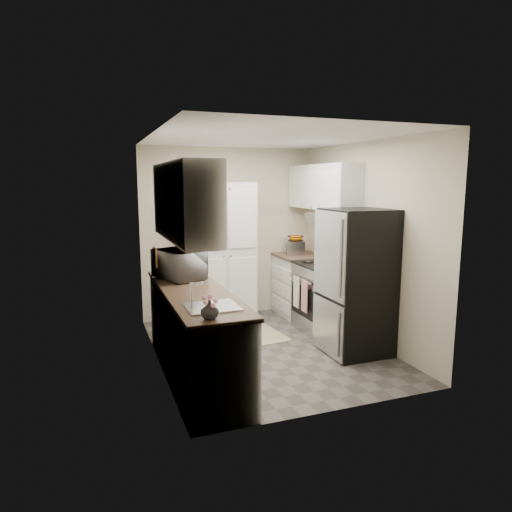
{
  "coord_description": "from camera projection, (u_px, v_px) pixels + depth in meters",
  "views": [
    {
      "loc": [
        -1.96,
        -4.89,
        2.01
      ],
      "look_at": [
        -0.1,
        0.15,
        1.13
      ],
      "focal_mm": 32.0,
      "sensor_mm": 36.0,
      "label": 1
    }
  ],
  "objects": [
    {
      "name": "pantry_cabinet",
      "position": [
        221.0,
        253.0,
        6.51
      ],
      "size": [
        0.9,
        0.55,
        2.0
      ],
      "primitive_type": "cube",
      "color": "silver",
      "rests_on": "ground"
    },
    {
      "name": "base_cabinet_left",
      "position": [
        195.0,
        335.0,
        4.72
      ],
      "size": [
        0.6,
        2.3,
        0.88
      ],
      "primitive_type": "cube",
      "color": "silver",
      "rests_on": "ground"
    },
    {
      "name": "flower_vase",
      "position": [
        210.0,
        310.0,
        3.63
      ],
      "size": [
        0.18,
        0.18,
        0.15
      ],
      "primitive_type": "imported",
      "rotation": [
        0.0,
        0.0,
        -0.24
      ],
      "color": "silver",
      "rests_on": "countertop_left"
    },
    {
      "name": "refrigerator",
      "position": [
        356.0,
        282.0,
        5.33
      ],
      "size": [
        0.7,
        0.72,
        1.7
      ],
      "primitive_type": "cube",
      "color": "#B7B7BC",
      "rests_on": "ground"
    },
    {
      "name": "ground",
      "position": [
        268.0,
        349.0,
        5.52
      ],
      "size": [
        3.2,
        3.2,
        0.0
      ],
      "primitive_type": "plane",
      "color": "#56514C",
      "rests_on": "ground"
    },
    {
      "name": "countertop_left",
      "position": [
        194.0,
        292.0,
        4.64
      ],
      "size": [
        0.63,
        2.33,
        0.04
      ],
      "primitive_type": "cube",
      "color": "brown",
      "rests_on": "base_cabinet_left"
    },
    {
      "name": "fruit_basket",
      "position": [
        296.0,
        237.0,
        6.89
      ],
      "size": [
        0.32,
        0.32,
        0.11
      ],
      "primitive_type": null,
      "rotation": [
        0.0,
        0.0,
        0.32
      ],
      "color": "#FF7D00",
      "rests_on": "toaster_oven"
    },
    {
      "name": "toaster_oven",
      "position": [
        294.0,
        247.0,
        6.93
      ],
      "size": [
        0.38,
        0.43,
        0.21
      ],
      "primitive_type": "cube",
      "rotation": [
        0.0,
        0.0,
        -0.31
      ],
      "color": "#A4A4A8",
      "rests_on": "countertop_right"
    },
    {
      "name": "microwave",
      "position": [
        180.0,
        264.0,
        5.15
      ],
      "size": [
        0.59,
        0.7,
        0.33
      ],
      "primitive_type": "imported",
      "rotation": [
        0.0,
        0.0,
        1.95
      ],
      "color": "#AEAFB3",
      "rests_on": "countertop_left"
    },
    {
      "name": "wine_bottle",
      "position": [
        180.0,
        264.0,
        5.36
      ],
      "size": [
        0.07,
        0.07,
        0.27
      ],
      "primitive_type": "cylinder",
      "color": "black",
      "rests_on": "countertop_left"
    },
    {
      "name": "cutting_board",
      "position": [
        187.0,
        261.0,
        5.53
      ],
      "size": [
        0.09,
        0.22,
        0.28
      ],
      "primitive_type": "cube",
      "rotation": [
        0.0,
        0.0,
        0.32
      ],
      "color": "#377F40",
      "rests_on": "countertop_left"
    },
    {
      "name": "room_shell",
      "position": [
        268.0,
        215.0,
        5.25
      ],
      "size": [
        2.64,
        3.24,
        2.52
      ],
      "color": "beige",
      "rests_on": "ground"
    },
    {
      "name": "countertop_right",
      "position": [
        300.0,
        256.0,
        6.82
      ],
      "size": [
        0.63,
        0.83,
        0.04
      ],
      "primitive_type": "cube",
      "color": "brown",
      "rests_on": "base_cabinet_right"
    },
    {
      "name": "electric_range",
      "position": [
        325.0,
        296.0,
        6.14
      ],
      "size": [
        0.71,
        0.78,
        1.13
      ],
      "color": "#B7B7BC",
      "rests_on": "ground"
    },
    {
      "name": "kitchen_mat",
      "position": [
        261.0,
        334.0,
        6.05
      ],
      "size": [
        0.58,
        0.84,
        0.01
      ],
      "primitive_type": "cube",
      "rotation": [
        0.0,
        0.0,
        0.12
      ],
      "color": "tan",
      "rests_on": "ground"
    },
    {
      "name": "base_cabinet_right",
      "position": [
        300.0,
        286.0,
        6.89
      ],
      "size": [
        0.6,
        0.8,
        0.88
      ],
      "primitive_type": "cube",
      "color": "silver",
      "rests_on": "ground"
    }
  ]
}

